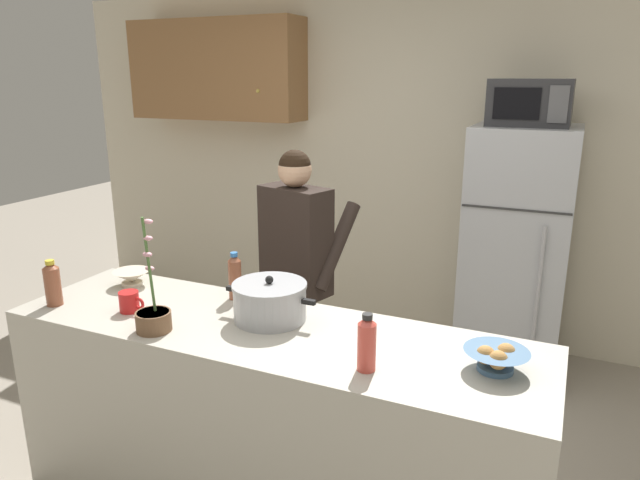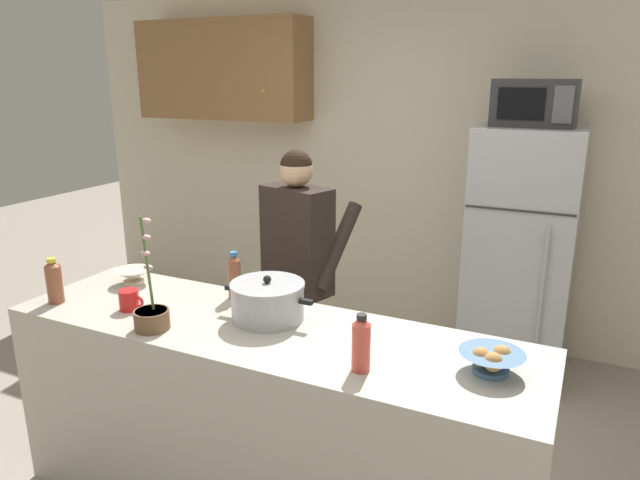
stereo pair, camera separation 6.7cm
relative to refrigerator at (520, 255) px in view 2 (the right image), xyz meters
name	(u,v)px [view 2 (the right image)]	position (x,y,z in m)	size (l,w,h in m)	color
back_wall_unit	(384,149)	(-1.10, 0.41, 0.59)	(6.00, 0.48, 2.60)	beige
kitchen_island	(268,421)	(-0.83, -1.85, -0.37)	(2.38, 0.68, 0.92)	#BCB7A8
refrigerator	(520,255)	(0.00, 0.00, 0.00)	(0.64, 0.68, 1.67)	#B7BABF
microwave	(535,103)	(0.00, -0.02, 0.97)	(0.48, 0.37, 0.28)	#2D2D30
person_near_pot	(298,256)	(-1.09, -1.05, 0.15)	(0.57, 0.51, 1.58)	#726656
cooking_pot	(268,301)	(-0.87, -1.76, 0.17)	(0.44, 0.33, 0.20)	#ADAFB5
coffee_mug	(130,300)	(-1.49, -1.95, 0.13)	(0.13, 0.09, 0.10)	red
bread_bowl	(491,360)	(0.12, -1.83, 0.14)	(0.24, 0.24, 0.10)	#4C7299
empty_bowl	(133,275)	(-1.72, -1.68, 0.13)	(0.19, 0.19, 0.08)	beige
bottle_near_edge	(361,343)	(-0.32, -2.02, 0.20)	(0.07, 0.07, 0.22)	#D84C3F
bottle_mid_counter	(54,281)	(-1.88, -2.03, 0.20)	(0.07, 0.07, 0.22)	brown
bottle_far_corner	(234,276)	(-1.14, -1.62, 0.20)	(0.06, 0.06, 0.23)	brown
potted_orchid	(152,314)	(-1.26, -2.07, 0.15)	(0.15, 0.15, 0.50)	brown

